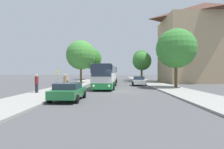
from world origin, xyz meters
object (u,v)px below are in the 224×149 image
(bus_rear, at_px, (111,74))
(tree_left_near, at_px, (91,58))
(tree_right_far, at_px, (141,59))
(pedestrian_waiting_far, at_px, (67,80))
(tree_left_far, at_px, (81,55))
(parked_car_right_near, at_px, (139,81))
(bus_stop_sign, at_px, (58,77))
(parked_car_left_curb, at_px, (69,91))
(pedestrian_walking_back, at_px, (37,83))
(tree_right_mid, at_px, (176,49))
(pedestrian_waiting_near, at_px, (65,82))
(tree_right_near, at_px, (142,61))
(bus_middle, at_px, (111,74))
(bus_front, at_px, (106,76))

(bus_rear, height_order, tree_left_near, tree_left_near)
(tree_right_far, bearing_deg, tree_left_near, 166.04)
(pedestrian_waiting_far, xyz_separation_m, tree_left_far, (-0.07, 10.34, 4.65))
(parked_car_right_near, bearing_deg, tree_right_far, -97.15)
(tree_left_far, bearing_deg, bus_stop_sign, -88.90)
(tree_left_near, bearing_deg, bus_stop_sign, -88.40)
(parked_car_left_curb, xyz_separation_m, parked_car_right_near, (7.50, 15.73, 0.07))
(parked_car_left_curb, distance_m, tree_left_far, 22.73)
(pedestrian_walking_back, xyz_separation_m, tree_right_far, (15.42, 33.81, 5.12))
(pedestrian_waiting_far, relative_size, tree_left_near, 0.19)
(bus_stop_sign, height_order, tree_right_mid, tree_right_mid)
(pedestrian_waiting_near, relative_size, tree_right_mid, 0.23)
(parked_car_right_near, bearing_deg, parked_car_left_curb, 66.77)
(parked_car_right_near, xyz_separation_m, tree_right_near, (2.86, 15.66, 4.34))
(tree_left_far, bearing_deg, bus_rear, 72.70)
(pedestrian_waiting_near, bearing_deg, bus_rear, -144.74)
(tree_left_near, bearing_deg, bus_rear, -16.65)
(bus_rear, height_order, pedestrian_walking_back, bus_rear)
(pedestrian_walking_back, distance_m, tree_right_near, 31.40)
(bus_rear, bearing_deg, parked_car_right_near, -76.40)
(parked_car_right_near, xyz_separation_m, tree_left_near, (-11.60, 25.77, 5.82))
(pedestrian_walking_back, xyz_separation_m, tree_left_far, (0.86, 18.02, 4.63))
(bus_stop_sign, height_order, pedestrian_waiting_near, bus_stop_sign)
(parked_car_right_near, xyz_separation_m, tree_left_far, (-10.92, 6.18, 4.93))
(pedestrian_waiting_near, distance_m, pedestrian_walking_back, 3.06)
(tree_right_mid, bearing_deg, pedestrian_walking_back, -157.53)
(pedestrian_waiting_far, bearing_deg, pedestrian_walking_back, -59.55)
(parked_car_right_near, height_order, tree_right_far, tree_right_far)
(bus_rear, relative_size, pedestrian_waiting_near, 6.23)
(bus_stop_sign, height_order, tree_left_far, tree_left_far)
(pedestrian_walking_back, relative_size, tree_left_far, 0.22)
(tree_right_mid, xyz_separation_m, tree_right_far, (-0.75, 27.13, 0.77))
(bus_middle, xyz_separation_m, tree_right_mid, (9.38, -15.57, 3.65))
(parked_car_right_near, xyz_separation_m, tree_right_mid, (4.39, -5.14, 4.65))
(bus_stop_sign, bearing_deg, bus_front, 39.83)
(bus_stop_sign, relative_size, tree_right_near, 0.33)
(parked_car_left_curb, relative_size, tree_left_far, 0.48)
(tree_right_near, xyz_separation_m, tree_right_far, (0.78, 6.33, 1.08))
(parked_car_right_near, bearing_deg, bus_rear, -75.03)
(parked_car_left_curb, relative_size, tree_left_near, 0.42)
(tree_left_far, xyz_separation_m, tree_right_far, (14.56, 15.80, 0.49))
(tree_left_near, xyz_separation_m, tree_right_mid, (15.99, -30.92, -1.17))
(pedestrian_waiting_near, xyz_separation_m, tree_right_near, (12.38, 25.42, 4.06))
(pedestrian_waiting_near, relative_size, pedestrian_waiting_far, 1.00)
(tree_left_far, relative_size, tree_right_far, 1.00)
(pedestrian_walking_back, bearing_deg, bus_front, -168.92)
(bus_middle, distance_m, pedestrian_waiting_far, 15.73)
(pedestrian_walking_back, bearing_deg, parked_car_left_curb, 100.11)
(bus_middle, bearing_deg, pedestrian_walking_back, -107.60)
(tree_right_mid, height_order, tree_right_far, tree_right_far)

